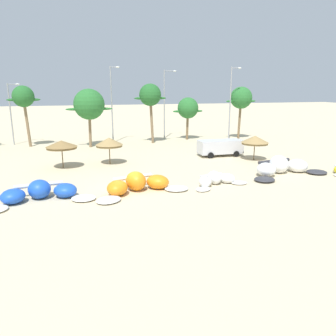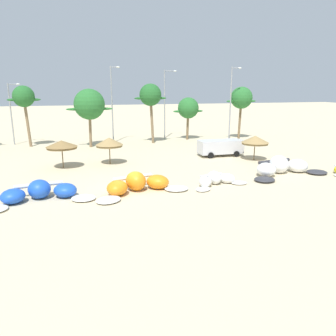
# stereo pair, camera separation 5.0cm
# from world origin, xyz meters

# --- Properties ---
(ground_plane) EXTENTS (260.00, 260.00, 0.00)m
(ground_plane) POSITION_xyz_m (0.00, 0.00, 0.00)
(ground_plane) COLOR beige
(kite_left) EXTENTS (7.74, 3.98, 1.36)m
(kite_left) POSITION_xyz_m (-6.27, -0.73, 0.52)
(kite_left) COLOR white
(kite_left) RESTS_ON ground
(kite_left_of_center) EXTENTS (7.52, 4.41, 1.47)m
(kite_left_of_center) POSITION_xyz_m (0.75, -0.71, 0.56)
(kite_left_of_center) COLOR white
(kite_left_of_center) RESTS_ON ground
(kite_center) EXTENTS (5.05, 2.99, 1.09)m
(kite_center) POSITION_xyz_m (7.23, -0.65, 0.42)
(kite_center) COLOR white
(kite_center) RESTS_ON ground
(kite_right_of_center) EXTENTS (8.27, 4.35, 1.65)m
(kite_right_of_center) POSITION_xyz_m (14.43, 0.88, 0.63)
(kite_right_of_center) COLOR #333338
(kite_right_of_center) RESTS_ON ground
(beach_umbrella_near_van) EXTENTS (3.00, 3.00, 2.75)m
(beach_umbrella_near_van) POSITION_xyz_m (-5.03, 8.71, 2.34)
(beach_umbrella_near_van) COLOR brown
(beach_umbrella_near_van) RESTS_ON ground
(beach_umbrella_middle) EXTENTS (2.81, 2.81, 2.76)m
(beach_umbrella_middle) POSITION_xyz_m (-0.38, 9.27, 2.29)
(beach_umbrella_middle) COLOR brown
(beach_umbrella_middle) RESTS_ON ground
(beach_umbrella_near_palms) EXTENTS (2.93, 2.93, 2.68)m
(beach_umbrella_near_palms) POSITION_xyz_m (15.04, 6.91, 2.22)
(beach_umbrella_near_palms) COLOR brown
(beach_umbrella_near_palms) RESTS_ON ground
(parked_van) EXTENTS (5.12, 2.28, 1.84)m
(parked_van) POSITION_xyz_m (12.28, 9.98, 1.09)
(parked_van) COLOR silver
(parked_van) RESTS_ON ground
(palm_left) EXTENTS (4.17, 2.78, 8.02)m
(palm_left) POSITION_xyz_m (-9.95, 22.46, 6.49)
(palm_left) COLOR #7F6647
(palm_left) RESTS_ON ground
(palm_left_of_gap) EXTENTS (5.99, 4.00, 7.63)m
(palm_left_of_gap) POSITION_xyz_m (-1.77, 19.96, 5.58)
(palm_left_of_gap) COLOR #7F6647
(palm_left_of_gap) RESTS_ON ground
(palm_center_left) EXTENTS (4.59, 3.06, 8.30)m
(palm_center_left) POSITION_xyz_m (6.59, 20.93, 6.65)
(palm_center_left) COLOR #7F6647
(palm_center_left) RESTS_ON ground
(palm_center_right) EXTENTS (4.72, 3.15, 6.33)m
(palm_center_right) POSITION_xyz_m (12.78, 22.71, 4.70)
(palm_center_right) COLOR brown
(palm_center_right) RESTS_ON ground
(palm_right_of_gap) EXTENTS (4.94, 3.30, 7.89)m
(palm_right_of_gap) POSITION_xyz_m (20.73, 21.20, 6.16)
(palm_right_of_gap) COLOR brown
(palm_right_of_gap) RESTS_ON ground
(lamppost_west) EXTENTS (1.63, 0.24, 8.33)m
(lamppost_west) POSITION_xyz_m (-11.96, 24.76, 4.68)
(lamppost_west) COLOR gray
(lamppost_west) RESTS_ON ground
(lamppost_west_center) EXTENTS (1.39, 0.24, 10.65)m
(lamppost_west_center) POSITION_xyz_m (1.55, 22.99, 5.82)
(lamppost_west_center) COLOR gray
(lamppost_west_center) RESTS_ON ground
(lamppost_east_center) EXTENTS (2.03, 0.24, 10.34)m
(lamppost_east_center) POSITION_xyz_m (9.85, 24.96, 5.74)
(lamppost_east_center) COLOR gray
(lamppost_east_center) RESTS_ON ground
(lamppost_east) EXTENTS (1.58, 0.24, 10.59)m
(lamppost_east) POSITION_xyz_m (18.10, 19.27, 5.82)
(lamppost_east) COLOR gray
(lamppost_east) RESTS_ON ground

